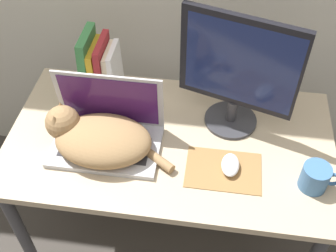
{
  "coord_description": "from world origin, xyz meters",
  "views": [
    {
      "loc": [
        0.13,
        -0.66,
        1.82
      ],
      "look_at": [
        -0.0,
        0.29,
        0.81
      ],
      "focal_mm": 45.0,
      "sensor_mm": 36.0,
      "label": 1
    }
  ],
  "objects": [
    {
      "name": "laptop",
      "position": [
        -0.21,
        0.28,
        0.76
      ],
      "size": [
        0.37,
        0.23,
        0.25
      ],
      "color": "#B7B7BC",
      "rests_on": "desk"
    },
    {
      "name": "computer_mouse",
      "position": [
        0.21,
        0.22,
        0.73
      ],
      "size": [
        0.06,
        0.1,
        0.03
      ],
      "color": "silver",
      "rests_on": "mousepad"
    },
    {
      "name": "book_row",
      "position": [
        -0.3,
        0.55,
        0.82
      ],
      "size": [
        0.14,
        0.16,
        0.25
      ],
      "color": "#387A42",
      "rests_on": "desk"
    },
    {
      "name": "mug",
      "position": [
        0.48,
        0.19,
        0.75
      ],
      "size": [
        0.13,
        0.09,
        0.09
      ],
      "color": "teal",
      "rests_on": "desk"
    },
    {
      "name": "external_monitor",
      "position": [
        0.21,
        0.44,
        0.94
      ],
      "size": [
        0.39,
        0.19,
        0.44
      ],
      "color": "#333338",
      "rests_on": "desk"
    },
    {
      "name": "mousepad",
      "position": [
        0.19,
        0.21,
        0.71
      ],
      "size": [
        0.25,
        0.17,
        0.0
      ],
      "color": "olive",
      "rests_on": "desk"
    },
    {
      "name": "desk",
      "position": [
        0.0,
        0.32,
        0.62
      ],
      "size": [
        1.15,
        0.64,
        0.71
      ],
      "color": "tan",
      "rests_on": "ground_plane"
    },
    {
      "name": "cat",
      "position": [
        -0.24,
        0.24,
        0.77
      ],
      "size": [
        0.46,
        0.23,
        0.15
      ],
      "color": "#99754C",
      "rests_on": "desk"
    }
  ]
}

